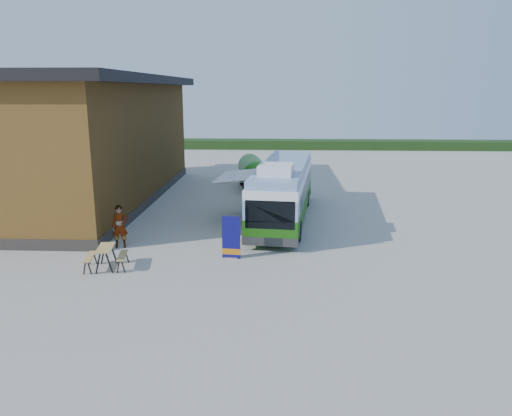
# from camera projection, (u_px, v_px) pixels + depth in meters

# --- Properties ---
(ground) EXTENTS (100.00, 100.00, 0.00)m
(ground) POSITION_uv_depth(u_px,v_px,m) (251.00, 254.00, 20.83)
(ground) COLOR #BCB7AD
(ground) RESTS_ON ground
(barn) EXTENTS (9.60, 21.20, 7.50)m
(barn) POSITION_uv_depth(u_px,v_px,m) (87.00, 142.00, 30.20)
(barn) COLOR brown
(barn) RESTS_ON ground
(hedge) EXTENTS (40.00, 3.00, 1.00)m
(hedge) POSITION_uv_depth(u_px,v_px,m) (339.00, 145.00, 57.27)
(hedge) COLOR #264419
(hedge) RESTS_ON ground
(bus) EXTENTS (3.57, 11.39, 3.44)m
(bus) POSITION_uv_depth(u_px,v_px,m) (283.00, 189.00, 25.90)
(bus) COLOR #1E6F12
(bus) RESTS_ON ground
(awning) EXTENTS (2.64, 3.84, 0.48)m
(awning) POSITION_uv_depth(u_px,v_px,m) (244.00, 172.00, 25.89)
(awning) COLOR white
(awning) RESTS_ON ground
(banner) EXTENTS (0.77, 0.24, 1.76)m
(banner) POSITION_uv_depth(u_px,v_px,m) (231.00, 241.00, 20.12)
(banner) COLOR #0D0C5D
(banner) RESTS_ON ground
(picnic_table) EXTENTS (1.70, 1.57, 0.85)m
(picnic_table) POSITION_uv_depth(u_px,v_px,m) (106.00, 253.00, 18.98)
(picnic_table) COLOR tan
(picnic_table) RESTS_ON ground
(person_a) EXTENTS (0.75, 0.56, 1.87)m
(person_a) POSITION_uv_depth(u_px,v_px,m) (120.00, 226.00, 21.49)
(person_a) COLOR #999999
(person_a) RESTS_ON ground
(person_b) EXTENTS (1.08, 1.17, 1.92)m
(person_b) POSITION_uv_depth(u_px,v_px,m) (275.00, 196.00, 27.54)
(person_b) COLOR #999999
(person_b) RESTS_ON ground
(slurry_tanker) EXTENTS (2.36, 5.77, 2.15)m
(slurry_tanker) POSITION_uv_depth(u_px,v_px,m) (253.00, 170.00, 34.43)
(slurry_tanker) COLOR #227D16
(slurry_tanker) RESTS_ON ground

